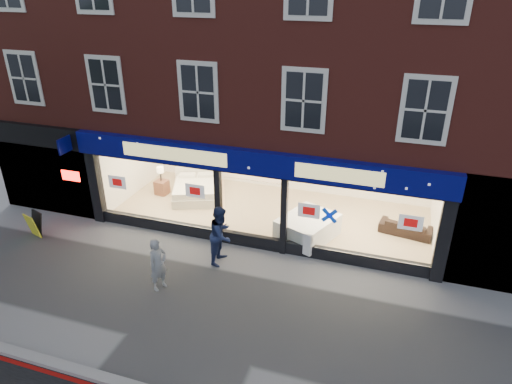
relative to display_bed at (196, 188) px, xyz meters
The scene contains 10 objects.
ground 6.42m from the display_bed, 61.44° to the right, with size 120.00×120.00×0.00m, color gray.
showroom_floor 3.11m from the display_bed, ahead, with size 11.00×4.50×0.10m, color tan.
building 7.07m from the display_bed, 23.15° to the left, with size 19.00×8.26×10.30m.
display_bed is the anchor object (origin of this frame).
bedside_table 1.36m from the display_bed, behind, with size 0.45×0.45×0.55m, color brown.
mattress_stack 4.94m from the display_bed, 19.27° to the right, with size 2.01×2.22×0.72m.
sofa 7.68m from the display_bed, ahead, with size 1.66×0.65×0.48m, color black.
a_board 5.65m from the display_bed, 132.72° to the right, with size 0.54×0.35×0.83m, color yellow.
pedestrian_grey 5.51m from the display_bed, 75.48° to the right, with size 0.55×0.36×1.51m, color #95989C.
pedestrian_blue 4.40m from the display_bed, 55.15° to the right, with size 0.88×0.68×1.80m, color navy.
Camera 1 is at (3.96, -8.52, 7.79)m, focal length 32.00 mm.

